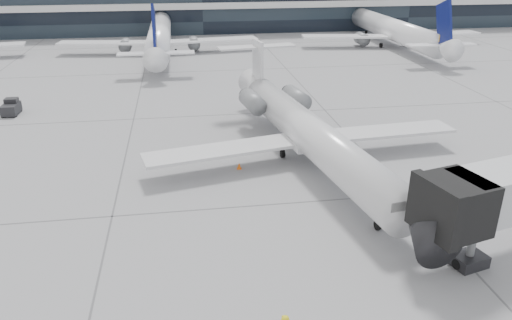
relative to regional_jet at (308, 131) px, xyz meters
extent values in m
plane|color=gray|center=(-4.71, -6.94, -2.58)|extent=(220.00, 220.00, 0.00)
cube|color=black|center=(-4.71, 75.06, 2.42)|extent=(170.00, 22.00, 10.00)
cylinder|color=silver|center=(0.14, -0.94, -0.08)|extent=(6.78, 26.22, 2.93)
cone|color=black|center=(2.31, -15.34, -0.08)|extent=(3.35, 3.45, 2.93)
cone|color=silver|center=(-2.06, 13.67, 0.25)|extent=(3.27, 3.85, 2.79)
cube|color=silver|center=(-7.00, -0.92, -0.84)|extent=(12.28, 5.36, 0.24)
cube|color=silver|center=(6.96, 1.19, -0.84)|extent=(12.14, 3.77, 0.24)
cylinder|color=slate|center=(-3.33, 7.55, 0.35)|extent=(2.16, 3.90, 1.63)
cylinder|color=slate|center=(0.96, 8.20, 0.35)|extent=(2.16, 3.90, 1.63)
cube|color=silver|center=(-1.96, 13.03, 2.53)|extent=(0.72, 2.84, 4.89)
cube|color=silver|center=(-2.03, 13.46, 4.27)|extent=(8.00, 2.88, 0.17)
cylinder|color=black|center=(1.68, -11.15, -2.27)|extent=(0.28, 0.63, 0.61)
cylinder|color=black|center=(-1.79, 0.97, -2.23)|extent=(0.36, 0.73, 0.70)
cylinder|color=black|center=(1.43, 1.45, -2.23)|extent=(0.36, 0.73, 0.70)
cube|color=black|center=(3.58, -15.90, 1.57)|extent=(3.26, 3.69, 2.76)
cylinder|color=slate|center=(5.21, -15.49, -1.20)|extent=(0.43, 0.43, 2.76)
cube|color=black|center=(5.21, -15.49, -2.23)|extent=(2.06, 1.78, 0.69)
cone|color=#FF630D|center=(-5.63, -0.75, -2.32)|extent=(0.34, 0.34, 0.53)
cube|color=#FF630D|center=(-5.63, -0.75, -2.56)|extent=(0.38, 0.38, 0.03)
cube|color=black|center=(-27.33, 16.56, -1.96)|extent=(1.51, 2.52, 1.02)
cube|color=black|center=(-27.32, 17.12, -1.28)|extent=(1.26, 1.04, 0.57)
cylinder|color=black|center=(-27.94, 17.47, -2.33)|extent=(0.21, 0.50, 0.50)
cylinder|color=black|center=(-26.69, 17.45, -2.33)|extent=(0.21, 0.50, 0.50)
cylinder|color=black|center=(-27.97, 15.66, -2.33)|extent=(0.21, 0.50, 0.50)
cylinder|color=black|center=(-26.72, 15.64, -2.33)|extent=(0.21, 0.50, 0.50)
camera|label=1|loc=(-9.80, -36.30, 13.57)|focal=35.00mm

